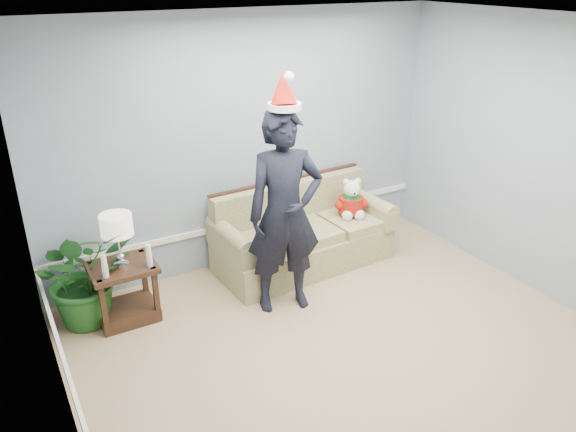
# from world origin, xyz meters

# --- Properties ---
(room_shell) EXTENTS (4.54, 5.04, 2.74)m
(room_shell) POSITION_xyz_m (0.00, 0.00, 1.35)
(room_shell) COLOR tan
(room_shell) RESTS_ON ground
(wainscot_trim) EXTENTS (4.49, 4.99, 0.06)m
(wainscot_trim) POSITION_xyz_m (-1.18, 1.18, 0.45)
(wainscot_trim) COLOR white
(wainscot_trim) RESTS_ON room_shell
(sofa) EXTENTS (1.97, 0.92, 0.90)m
(sofa) POSITION_xyz_m (0.44, 2.09, 0.32)
(sofa) COLOR brown
(sofa) RESTS_ON room_shell
(side_table) EXTENTS (0.59, 0.50, 0.57)m
(side_table) POSITION_xyz_m (-1.55, 1.96, 0.22)
(side_table) COLOR #392215
(side_table) RESTS_ON room_shell
(table_lamp) EXTENTS (0.28, 0.28, 0.51)m
(table_lamp) POSITION_xyz_m (-1.55, 1.95, 0.96)
(table_lamp) COLOR silver
(table_lamp) RESTS_ON side_table
(candle_pair) EXTENTS (0.45, 0.06, 0.22)m
(candle_pair) POSITION_xyz_m (-1.52, 1.81, 0.67)
(candle_pair) COLOR silver
(candle_pair) RESTS_ON side_table
(houseplant) EXTENTS (0.96, 0.86, 0.96)m
(houseplant) POSITION_xyz_m (-1.86, 2.10, 0.48)
(houseplant) COLOR #1B511C
(houseplant) RESTS_ON room_shell
(man) EXTENTS (0.80, 0.62, 1.95)m
(man) POSITION_xyz_m (-0.13, 1.44, 0.98)
(man) COLOR black
(man) RESTS_ON room_shell
(santa_hat) EXTENTS (0.37, 0.40, 0.34)m
(santa_hat) POSITION_xyz_m (-0.13, 1.46, 2.09)
(santa_hat) COLOR white
(santa_hat) RESTS_ON man
(teddy_bear) EXTENTS (0.36, 0.36, 0.45)m
(teddy_bear) POSITION_xyz_m (1.04, 2.01, 0.64)
(teddy_bear) COLOR white
(teddy_bear) RESTS_ON sofa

